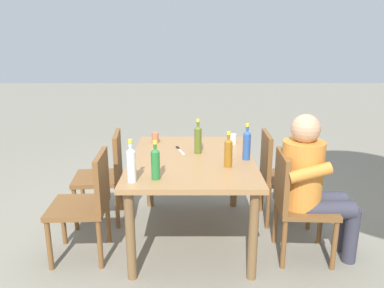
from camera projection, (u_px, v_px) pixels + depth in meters
ground_plane at (192, 235)px, 3.39m from camera, size 24.00×24.00×0.00m
dining_table at (192, 167)px, 3.22m from camera, size 1.41×1.04×0.74m
chair_far_right at (296, 200)px, 2.96m from camera, size 0.46×0.46×0.87m
chair_near_left at (106, 172)px, 3.57m from camera, size 0.48×0.48×0.87m
chair_near_right at (88, 200)px, 2.96m from camera, size 0.46×0.46×0.87m
chair_far_left at (278, 172)px, 3.57m from camera, size 0.45×0.45×0.87m
person_in_white_shirt at (312, 180)px, 2.91m from camera, size 0.47×0.62×1.18m
bottle_blue at (247, 144)px, 3.11m from camera, size 0.06×0.06×0.31m
bottle_green at (156, 163)px, 2.67m from camera, size 0.06×0.06×0.29m
bottle_amber at (229, 152)px, 2.93m from camera, size 0.06×0.06×0.28m
bottle_olive at (198, 139)px, 3.28m from camera, size 0.06×0.06×0.31m
bottle_clear at (131, 164)px, 2.62m from camera, size 0.06×0.06×0.31m
cup_white at (233, 139)px, 3.60m from camera, size 0.07×0.07×0.09m
cup_terracotta at (155, 138)px, 3.63m from camera, size 0.07×0.07×0.10m
table_knife at (180, 150)px, 3.40m from camera, size 0.24×0.09×0.01m
backpack_by_near_side at (174, 166)px, 4.59m from camera, size 0.31×0.24×0.44m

